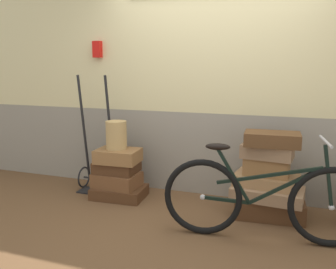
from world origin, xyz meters
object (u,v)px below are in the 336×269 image
at_px(suitcase_3, 118,156).
at_px(suitcase_4, 269,206).
at_px(suitcase_9, 272,139).
at_px(bicycle, 264,200).
at_px(suitcase_2, 117,167).
at_px(suitcase_5, 267,193).
at_px(suitcase_8, 267,151).
at_px(wicker_basket, 116,135).
at_px(luggage_trolley, 97,163).
at_px(suitcase_1, 117,180).
at_px(suitcase_0, 119,192).
at_px(suitcase_6, 266,180).
at_px(suitcase_7, 267,167).

relative_size(suitcase_3, suitcase_4, 0.71).
bearing_deg(suitcase_9, bicycle, -94.51).
relative_size(suitcase_2, suitcase_5, 0.69).
relative_size(suitcase_8, wicker_basket, 1.52).
height_order(suitcase_5, bicycle, bicycle).
height_order(wicker_basket, luggage_trolley, luggage_trolley).
bearing_deg(suitcase_1, suitcase_3, 1.33).
relative_size(suitcase_1, suitcase_5, 0.74).
bearing_deg(suitcase_3, wicker_basket, 141.98).
bearing_deg(suitcase_4, suitcase_3, 176.55).
height_order(suitcase_2, wicker_basket, wicker_basket).
relative_size(suitcase_0, suitcase_6, 0.96).
height_order(suitcase_2, bicycle, bicycle).
distance_m(suitcase_9, wicker_basket, 1.74).
height_order(suitcase_3, wicker_basket, wicker_basket).
relative_size(suitcase_4, suitcase_7, 1.56).
distance_m(suitcase_2, suitcase_3, 0.16).
xyz_separation_m(suitcase_2, suitcase_3, (0.04, -0.04, 0.14)).
bearing_deg(luggage_trolley, suitcase_1, -22.57).
xyz_separation_m(suitcase_1, suitcase_6, (1.70, 0.04, 0.17)).
height_order(suitcase_1, bicycle, bicycle).
distance_m(suitcase_3, suitcase_9, 1.74).
xyz_separation_m(suitcase_2, suitcase_4, (1.76, 0.00, -0.26)).
relative_size(suitcase_3, luggage_trolley, 0.34).
xyz_separation_m(suitcase_2, luggage_trolley, (-0.33, 0.10, -0.02)).
xyz_separation_m(suitcase_4, wicker_basket, (-1.74, -0.03, 0.65)).
distance_m(suitcase_1, suitcase_9, 1.84).
distance_m(suitcase_3, suitcase_8, 1.68).
bearing_deg(bicycle, suitcase_4, 88.24).
distance_m(suitcase_8, wicker_basket, 1.70).
bearing_deg(suitcase_7, luggage_trolley, -178.34).
bearing_deg(suitcase_7, suitcase_0, -173.93).
height_order(suitcase_6, suitcase_8, suitcase_8).
height_order(suitcase_6, wicker_basket, wicker_basket).
bearing_deg(suitcase_6, suitcase_0, -171.67).
xyz_separation_m(suitcase_4, suitcase_8, (-0.05, -0.01, 0.59)).
distance_m(suitcase_0, suitcase_6, 1.70).
bearing_deg(suitcase_6, suitcase_3, -171.84).
xyz_separation_m(suitcase_5, luggage_trolley, (-2.07, 0.16, 0.08)).
relative_size(suitcase_6, luggage_trolley, 0.44).
xyz_separation_m(suitcase_6, wicker_basket, (-1.70, -0.03, 0.37)).
relative_size(suitcase_5, bicycle, 0.39).
bearing_deg(suitcase_5, suitcase_3, -175.48).
height_order(suitcase_7, bicycle, bicycle).
bearing_deg(suitcase_6, suitcase_2, -173.23).
relative_size(suitcase_5, wicker_basket, 2.13).
bearing_deg(suitcase_0, suitcase_4, -1.84).
bearing_deg(bicycle, suitcase_0, 162.89).
height_order(suitcase_9, wicker_basket, wicker_basket).
relative_size(suitcase_0, suitcase_2, 1.25).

